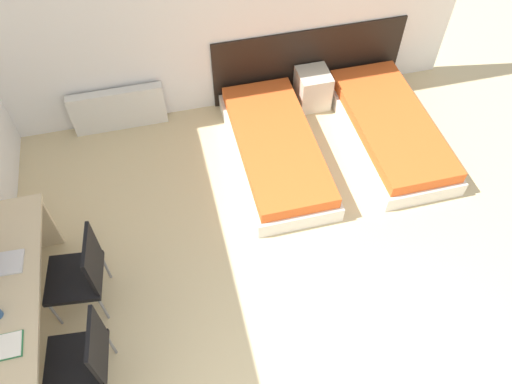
# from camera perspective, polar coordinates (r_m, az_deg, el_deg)

# --- Properties ---
(wall_back) EXTENTS (5.87, 0.05, 2.70)m
(wall_back) POSITION_cam_1_polar(r_m,az_deg,el_deg) (5.65, -4.97, 20.33)
(wall_back) COLOR white
(wall_back) RESTS_ON ground_plane
(headboard_panel) EXTENTS (2.39, 0.03, 0.91)m
(headboard_panel) POSITION_cam_1_polar(r_m,az_deg,el_deg) (6.36, 6.02, 14.55)
(headboard_panel) COLOR black
(headboard_panel) RESTS_ON ground_plane
(bed_near_window) EXTENTS (0.91, 2.03, 0.34)m
(bed_near_window) POSITION_cam_1_polar(r_m,az_deg,el_deg) (5.66, 2.28, 4.93)
(bed_near_window) COLOR silver
(bed_near_window) RESTS_ON ground_plane
(bed_near_door) EXTENTS (0.91, 2.03, 0.34)m
(bed_near_door) POSITION_cam_1_polar(r_m,az_deg,el_deg) (6.09, 15.03, 7.05)
(bed_near_door) COLOR silver
(bed_near_door) RESTS_ON ground_plane
(nightstand) EXTENTS (0.39, 0.40, 0.47)m
(nightstand) POSITION_cam_1_polar(r_m,az_deg,el_deg) (6.33, 6.49, 11.68)
(nightstand) COLOR beige
(nightstand) RESTS_ON ground_plane
(radiator) EXTENTS (1.10, 0.12, 0.54)m
(radiator) POSITION_cam_1_polar(r_m,az_deg,el_deg) (6.17, -15.43, 9.09)
(radiator) COLOR silver
(radiator) RESTS_ON ground_plane
(desk) EXTENTS (0.52, 2.21, 0.78)m
(desk) POSITION_cam_1_polar(r_m,az_deg,el_deg) (4.46, -26.16, -13.02)
(desk) COLOR #C6B28E
(desk) RESTS_ON ground_plane
(chair_near_laptop) EXTENTS (0.53, 0.53, 0.94)m
(chair_near_laptop) POSITION_cam_1_polar(r_m,az_deg,el_deg) (4.59, -19.39, -8.65)
(chair_near_laptop) COLOR black
(chair_near_laptop) RESTS_ON ground_plane
(chair_near_notebook) EXTENTS (0.52, 0.52, 0.94)m
(chair_near_notebook) POSITION_cam_1_polar(r_m,az_deg,el_deg) (4.25, -19.09, -17.45)
(chair_near_notebook) COLOR black
(chair_near_notebook) RESTS_ON ground_plane
(open_notebook) EXTENTS (0.29, 0.20, 0.02)m
(open_notebook) POSITION_cam_1_polar(r_m,az_deg,el_deg) (4.18, -27.02, -15.52)
(open_notebook) COLOR #236B3D
(open_notebook) RESTS_ON desk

